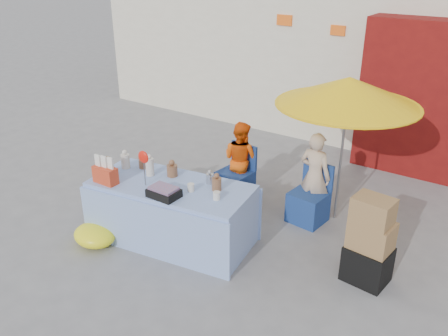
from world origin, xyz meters
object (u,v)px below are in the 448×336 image
Objects in this scene: chair_left at (236,183)px; vendor_beige at (315,176)px; market_table at (172,211)px; chair_right at (309,205)px; umbrella at (348,92)px; box_stack at (370,244)px; vendor_orange at (240,159)px.

vendor_beige is at bearing 12.08° from chair_left.
market_table is at bearing -85.74° from chair_left.
market_table is 1.97m from chair_right.
market_table is 2.79m from umbrella.
market_table is 2.68× the size of chair_right.
market_table reaches higher than box_stack.
chair_left is 2.57m from box_stack.
vendor_beige is (-0.00, 0.13, 0.40)m from chair_right.
vendor_orange is 1.25m from vendor_beige.
umbrella is 1.91× the size of box_stack.
market_table is at bearing -125.17° from chair_right.
chair_left is 0.70× the size of vendor_orange.
box_stack is at bearing -31.00° from chair_right.
vendor_beige is 1.28m from umbrella.
market_table reaches higher than chair_right.
vendor_orange is 2.02m from umbrella.
box_stack is at bearing -53.35° from umbrella.
chair_right is 0.70× the size of vendor_orange.
vendor_beige is (1.29, 1.62, 0.23)m from market_table.
chair_right is at bearing 40.15° from market_table.
chair_left is 0.65× the size of vendor_beige.
box_stack is (1.16, -0.87, 0.25)m from chair_right.
umbrella is at bearing -168.53° from vendor_orange.
chair_right is at bearing 96.64° from vendor_beige.
box_stack is (1.16, -1.00, -0.15)m from vendor_beige.
chair_left is at bearing -169.60° from umbrella.
vendor_orange is 0.93× the size of vendor_beige.
chair_left is 2.27m from umbrella.
box_stack is at bearing 5.29° from market_table.
chair_left is at bearing -174.06° from chair_right.
vendor_orange is at bearing 96.64° from chair_left.
chair_right is at bearing 179.82° from vendor_orange.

